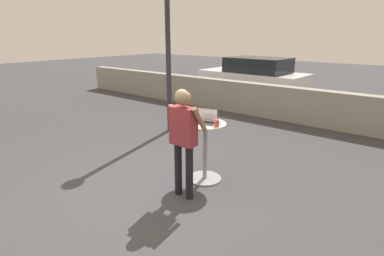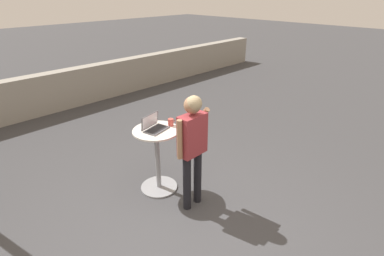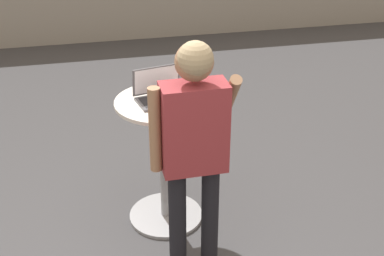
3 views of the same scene
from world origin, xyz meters
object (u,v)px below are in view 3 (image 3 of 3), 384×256
object	(u,v)px
laptop	(161,93)
coffee_mug	(199,93)
standing_person	(194,139)

from	to	relation	value
laptop	coffee_mug	xyz separation A→B (m)	(0.25, -0.07, 0.00)
coffee_mug	laptop	bearing A→B (deg)	164.94
laptop	coffee_mug	bearing A→B (deg)	-15.06
coffee_mug	standing_person	world-z (taller)	standing_person
standing_person	coffee_mug	bearing A→B (deg)	74.41
laptop	standing_person	xyz separation A→B (m)	(0.09, -0.66, -0.01)
laptop	standing_person	size ratio (longest dim) A/B	0.24
coffee_mug	standing_person	distance (m)	0.62
laptop	coffee_mug	world-z (taller)	laptop
laptop	standing_person	world-z (taller)	standing_person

